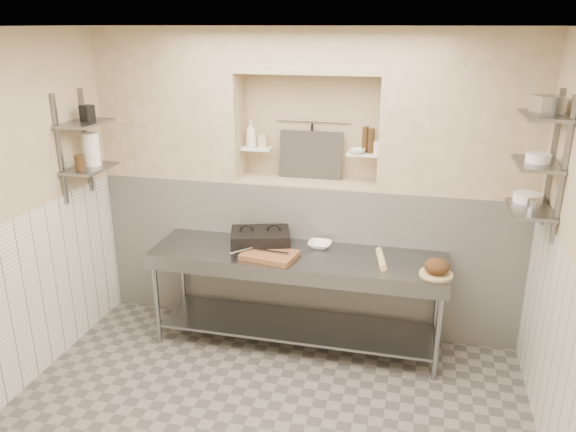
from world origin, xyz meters
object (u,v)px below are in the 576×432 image
(prep_table, at_px, (296,281))
(mixing_bowl, at_px, (320,245))
(bowl_alcove, at_px, (358,151))
(bottle_soap, at_px, (251,134))
(panini_press, at_px, (260,238))
(bread_loaf, at_px, (437,266))
(cutting_board, at_px, (270,255))
(rolling_pin, at_px, (381,259))
(jug_left, at_px, (91,149))

(prep_table, distance_m, mixing_bowl, 0.39)
(bowl_alcove, bearing_deg, bottle_soap, 177.93)
(panini_press, xyz_separation_m, bread_loaf, (1.55, -0.27, 0.01))
(prep_table, relative_size, bottle_soap, 10.42)
(prep_table, xyz_separation_m, bottle_soap, (-0.57, 0.55, 1.19))
(cutting_board, bearing_deg, rolling_pin, 6.94)
(prep_table, xyz_separation_m, jug_left, (-1.86, -0.08, 1.12))
(prep_table, relative_size, jug_left, 8.89)
(jug_left, bearing_deg, bread_loaf, -1.42)
(rolling_pin, distance_m, bread_loaf, 0.48)
(bread_loaf, bearing_deg, prep_table, 172.77)
(prep_table, relative_size, cutting_board, 5.72)
(jug_left, bearing_deg, rolling_pin, 1.70)
(mixing_bowl, bearing_deg, bread_loaf, -19.23)
(prep_table, xyz_separation_m, bread_loaf, (1.19, -0.15, 0.34))
(rolling_pin, relative_size, bread_loaf, 1.88)
(prep_table, xyz_separation_m, panini_press, (-0.36, 0.12, 0.33))
(mixing_bowl, bearing_deg, prep_table, -129.51)
(bread_loaf, xyz_separation_m, bowl_alcove, (-0.75, 0.67, 0.76))
(bread_loaf, bearing_deg, panini_press, 170.08)
(mixing_bowl, bearing_deg, jug_left, -172.13)
(mixing_bowl, relative_size, jug_left, 0.72)
(cutting_board, height_order, jug_left, jug_left)
(rolling_pin, xyz_separation_m, bread_loaf, (0.45, -0.15, 0.05))
(cutting_board, xyz_separation_m, mixing_bowl, (0.38, 0.32, 0.01))
(prep_table, height_order, mixing_bowl, mixing_bowl)
(panini_press, height_order, bottle_soap, bottle_soap)
(jug_left, bearing_deg, bottle_soap, 25.98)
(cutting_board, bearing_deg, bread_loaf, -1.50)
(bottle_soap, bearing_deg, jug_left, -154.02)
(bread_loaf, height_order, bottle_soap, bottle_soap)
(jug_left, bearing_deg, prep_table, 2.32)
(prep_table, bearing_deg, bottle_soap, 135.60)
(bowl_alcove, bearing_deg, bread_loaf, -41.85)
(panini_press, relative_size, rolling_pin, 1.57)
(rolling_pin, xyz_separation_m, bowl_alcove, (-0.29, 0.52, 0.80))
(bowl_alcove, bearing_deg, rolling_pin, -60.37)
(cutting_board, height_order, bowl_alcove, bowl_alcove)
(bread_loaf, height_order, bowl_alcove, bowl_alcove)
(panini_press, distance_m, jug_left, 1.70)
(panini_press, distance_m, bottle_soap, 0.99)
(cutting_board, bearing_deg, panini_press, 122.90)
(prep_table, xyz_separation_m, mixing_bowl, (0.17, 0.20, 0.28))
(panini_press, distance_m, mixing_bowl, 0.54)
(rolling_pin, relative_size, bowl_alcove, 2.79)
(panini_press, bearing_deg, bottle_soap, 97.97)
(rolling_pin, height_order, bread_loaf, bread_loaf)
(prep_table, distance_m, jug_left, 2.17)
(bottle_soap, bearing_deg, cutting_board, -62.14)
(prep_table, relative_size, panini_press, 4.25)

